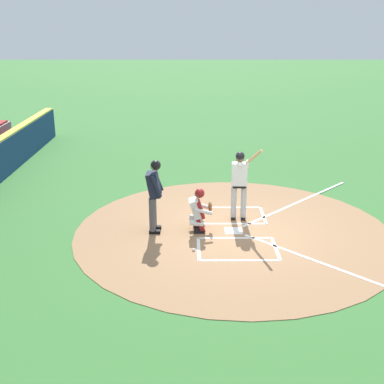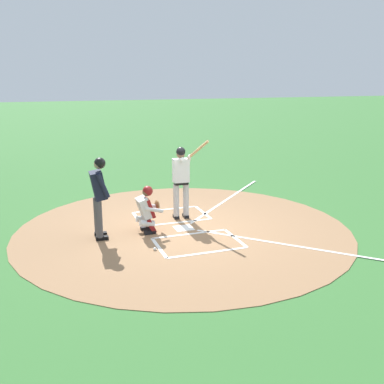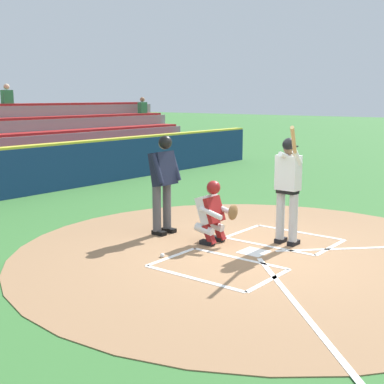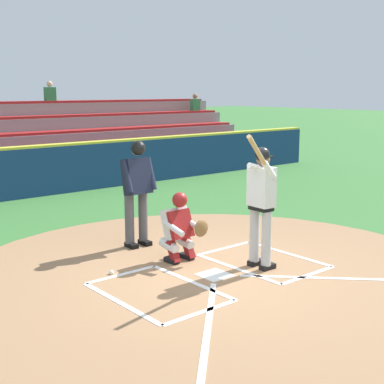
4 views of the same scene
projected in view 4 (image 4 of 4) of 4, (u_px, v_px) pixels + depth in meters
name	position (u px, v px, depth m)	size (l,w,h in m)	color
ground_plane	(215.00, 276.00, 7.99)	(120.00, 120.00, 0.00)	#387033
dirt_circle	(215.00, 275.00, 7.99)	(8.00, 8.00, 0.01)	#99704C
home_plate_and_chalk	(259.00, 292.00, 7.33)	(7.93, 4.91, 0.01)	white
batter	(261.00, 199.00, 8.11)	(0.95, 0.68, 2.13)	#BCBCBC
catcher	(180.00, 225.00, 8.57)	(0.60, 0.60, 1.13)	black
plate_umpire	(137.00, 186.00, 9.28)	(0.59, 0.42, 1.86)	#4C4C51
baseball	(111.00, 273.00, 8.02)	(0.07, 0.07, 0.07)	white
backstop_wall	(13.00, 173.00, 13.51)	(22.00, 0.36, 1.31)	navy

